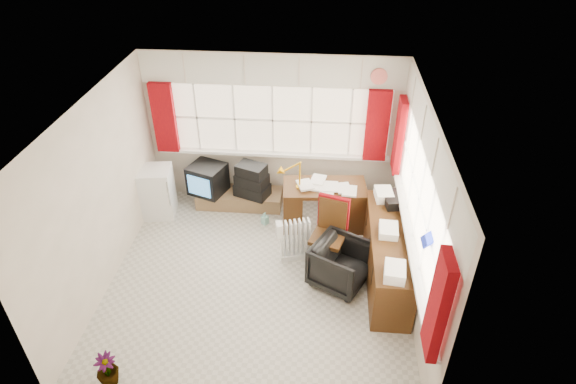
{
  "coord_description": "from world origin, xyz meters",
  "views": [
    {
      "loc": [
        0.82,
        -4.78,
        4.7
      ],
      "look_at": [
        0.36,
        0.55,
        1.09
      ],
      "focal_mm": 30.0,
      "sensor_mm": 36.0,
      "label": 1
    }
  ],
  "objects_px": {
    "credenza": "(387,254)",
    "crt_tv": "(208,179)",
    "radiator": "(295,243)",
    "desk": "(324,203)",
    "task_chair": "(330,230)",
    "office_chair": "(341,264)",
    "mini_fridge": "(158,192)",
    "tv_bench": "(240,198)",
    "desk_lamp": "(300,169)"
  },
  "relations": [
    {
      "from": "desk",
      "to": "crt_tv",
      "type": "height_order",
      "value": "desk"
    },
    {
      "from": "task_chair",
      "to": "crt_tv",
      "type": "relative_size",
      "value": 1.58
    },
    {
      "from": "office_chair",
      "to": "crt_tv",
      "type": "relative_size",
      "value": 1.05
    },
    {
      "from": "tv_bench",
      "to": "crt_tv",
      "type": "relative_size",
      "value": 2.08
    },
    {
      "from": "credenza",
      "to": "crt_tv",
      "type": "bearing_deg",
      "value": 151.86
    },
    {
      "from": "desk",
      "to": "task_chair",
      "type": "relative_size",
      "value": 1.22
    },
    {
      "from": "radiator",
      "to": "task_chair",
      "type": "bearing_deg",
      "value": -5.68
    },
    {
      "from": "desk",
      "to": "task_chair",
      "type": "distance_m",
      "value": 0.88
    },
    {
      "from": "desk_lamp",
      "to": "credenza",
      "type": "height_order",
      "value": "desk_lamp"
    },
    {
      "from": "desk_lamp",
      "to": "office_chair",
      "type": "xyz_separation_m",
      "value": [
        0.63,
        -1.2,
        -0.72
      ]
    },
    {
      "from": "office_chair",
      "to": "radiator",
      "type": "distance_m",
      "value": 0.79
    },
    {
      "from": "radiator",
      "to": "credenza",
      "type": "bearing_deg",
      "value": -12.52
    },
    {
      "from": "task_chair",
      "to": "credenza",
      "type": "distance_m",
      "value": 0.83
    },
    {
      "from": "task_chair",
      "to": "credenza",
      "type": "bearing_deg",
      "value": -16.68
    },
    {
      "from": "credenza",
      "to": "office_chair",
      "type": "bearing_deg",
      "value": -164.34
    },
    {
      "from": "credenza",
      "to": "mini_fridge",
      "type": "distance_m",
      "value": 3.72
    },
    {
      "from": "task_chair",
      "to": "mini_fridge",
      "type": "distance_m",
      "value": 2.91
    },
    {
      "from": "office_chair",
      "to": "credenza",
      "type": "bearing_deg",
      "value": -46.6
    },
    {
      "from": "credenza",
      "to": "mini_fridge",
      "type": "bearing_deg",
      "value": 161.76
    },
    {
      "from": "mini_fridge",
      "to": "desk",
      "type": "bearing_deg",
      "value": -1.47
    },
    {
      "from": "crt_tv",
      "to": "office_chair",
      "type": "bearing_deg",
      "value": -37.55
    },
    {
      "from": "desk",
      "to": "tv_bench",
      "type": "distance_m",
      "value": 1.49
    },
    {
      "from": "credenza",
      "to": "tv_bench",
      "type": "height_order",
      "value": "credenza"
    },
    {
      "from": "radiator",
      "to": "desk_lamp",
      "type": "bearing_deg",
      "value": 89.39
    },
    {
      "from": "office_chair",
      "to": "tv_bench",
      "type": "bearing_deg",
      "value": 72.13
    },
    {
      "from": "desk",
      "to": "credenza",
      "type": "distance_m",
      "value": 1.4
    },
    {
      "from": "task_chair",
      "to": "tv_bench",
      "type": "bearing_deg",
      "value": 139.46
    },
    {
      "from": "office_chair",
      "to": "crt_tv",
      "type": "xyz_separation_m",
      "value": [
        -2.16,
        1.66,
        0.17
      ]
    },
    {
      "from": "desk",
      "to": "task_chair",
      "type": "xyz_separation_m",
      "value": [
        0.1,
        -0.86,
        0.16
      ]
    },
    {
      "from": "office_chair",
      "to": "crt_tv",
      "type": "distance_m",
      "value": 2.74
    },
    {
      "from": "radiator",
      "to": "crt_tv",
      "type": "xyz_separation_m",
      "value": [
        -1.52,
        1.21,
        0.23
      ]
    },
    {
      "from": "tv_bench",
      "to": "crt_tv",
      "type": "xyz_separation_m",
      "value": [
        -0.51,
        -0.03,
        0.37
      ]
    },
    {
      "from": "task_chair",
      "to": "radiator",
      "type": "relative_size",
      "value": 1.64
    },
    {
      "from": "task_chair",
      "to": "desk",
      "type": "bearing_deg",
      "value": 96.78
    },
    {
      "from": "credenza",
      "to": "crt_tv",
      "type": "relative_size",
      "value": 2.97
    },
    {
      "from": "mini_fridge",
      "to": "task_chair",
      "type": "bearing_deg",
      "value": -18.67
    },
    {
      "from": "tv_bench",
      "to": "crt_tv",
      "type": "height_order",
      "value": "crt_tv"
    },
    {
      "from": "office_chair",
      "to": "credenza",
      "type": "xyz_separation_m",
      "value": [
        0.62,
        0.17,
        0.07
      ]
    },
    {
      "from": "desk_lamp",
      "to": "radiator",
      "type": "xyz_separation_m",
      "value": [
        -0.01,
        -0.75,
        -0.78
      ]
    },
    {
      "from": "radiator",
      "to": "mini_fridge",
      "type": "xyz_separation_m",
      "value": [
        -2.27,
        0.88,
        0.15
      ]
    },
    {
      "from": "desk_lamp",
      "to": "mini_fridge",
      "type": "bearing_deg",
      "value": 176.59
    },
    {
      "from": "office_chair",
      "to": "radiator",
      "type": "xyz_separation_m",
      "value": [
        -0.64,
        0.45,
        -0.06
      ]
    },
    {
      "from": "desk",
      "to": "office_chair",
      "type": "distance_m",
      "value": 1.3
    },
    {
      "from": "task_chair",
      "to": "mini_fridge",
      "type": "relative_size",
      "value": 1.28
    },
    {
      "from": "desk",
      "to": "tv_bench",
      "type": "bearing_deg",
      "value": 163.15
    },
    {
      "from": "credenza",
      "to": "tv_bench",
      "type": "relative_size",
      "value": 1.43
    },
    {
      "from": "task_chair",
      "to": "office_chair",
      "type": "xyz_separation_m",
      "value": [
        0.15,
        -0.41,
        -0.24
      ]
    },
    {
      "from": "credenza",
      "to": "tv_bench",
      "type": "bearing_deg",
      "value": 146.3
    },
    {
      "from": "tv_bench",
      "to": "mini_fridge",
      "type": "distance_m",
      "value": 1.33
    },
    {
      "from": "crt_tv",
      "to": "mini_fridge",
      "type": "height_order",
      "value": "mini_fridge"
    }
  ]
}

